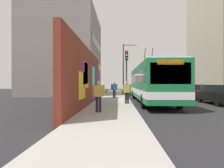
# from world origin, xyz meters

# --- Properties ---
(ground_plane) EXTENTS (80.00, 80.00, 0.00)m
(ground_plane) POSITION_xyz_m (0.00, 0.00, 0.00)
(ground_plane) COLOR #232326
(sidewalk_slab) EXTENTS (48.00, 3.20, 0.15)m
(sidewalk_slab) POSITION_xyz_m (0.00, 1.60, 0.07)
(sidewalk_slab) COLOR #9E9B93
(sidewalk_slab) RESTS_ON ground_plane
(graffiti_wall) EXTENTS (13.38, 0.32, 4.16)m
(graffiti_wall) POSITION_xyz_m (-4.31, 3.35, 2.08)
(graffiti_wall) COLOR maroon
(graffiti_wall) RESTS_ON ground_plane
(building_far_left) EXTENTS (13.21, 9.60, 12.17)m
(building_far_left) POSITION_xyz_m (11.20, 9.20, 6.08)
(building_far_left) COLOR gray
(building_far_left) RESTS_ON ground_plane
(city_bus) EXTENTS (12.64, 2.68, 5.02)m
(city_bus) POSITION_xyz_m (-1.10, -1.80, 1.80)
(city_bus) COLOR #19723F
(city_bus) RESTS_ON ground_plane
(parked_car_black) EXTENTS (4.80, 1.82, 1.58)m
(parked_car_black) POSITION_xyz_m (-2.21, -7.00, 0.84)
(parked_car_black) COLOR black
(parked_car_black) RESTS_ON ground_plane
(parked_car_red) EXTENTS (4.81, 1.76, 1.58)m
(parked_car_red) POSITION_xyz_m (3.26, -7.00, 0.83)
(parked_car_red) COLOR #B21E19
(parked_car_red) RESTS_ON ground_plane
(parked_car_dark_gray) EXTENTS (4.26, 1.90, 1.58)m
(parked_car_dark_gray) POSITION_xyz_m (8.71, -7.00, 0.83)
(parked_car_dark_gray) COLOR #38383D
(parked_car_dark_gray) RESTS_ON ground_plane
(parked_car_silver) EXTENTS (4.74, 1.88, 1.58)m
(parked_car_silver) POSITION_xyz_m (14.61, -7.00, 0.84)
(parked_car_silver) COLOR #B7B7BC
(parked_car_silver) RESTS_ON ground_plane
(pedestrian_midblock) EXTENTS (0.23, 0.68, 1.70)m
(pedestrian_midblock) POSITION_xyz_m (2.82, 1.55, 1.15)
(pedestrian_midblock) COLOR #1E1E2D
(pedestrian_midblock) RESTS_ON sidewalk_slab
(pedestrian_near_wall) EXTENTS (0.22, 0.67, 1.68)m
(pedestrian_near_wall) POSITION_xyz_m (-7.79, 2.14, 1.14)
(pedestrian_near_wall) COLOR #1E1E2D
(pedestrian_near_wall) RESTS_ON sidewalk_slab
(pedestrian_at_curb) EXTENTS (0.23, 0.75, 1.69)m
(pedestrian_at_curb) POSITION_xyz_m (-3.33, 0.44, 1.14)
(pedestrian_at_curb) COLOR #1E1E2D
(pedestrian_at_curb) RESTS_ON sidewalk_slab
(traffic_light) EXTENTS (0.49, 0.28, 4.51)m
(traffic_light) POSITION_xyz_m (-0.64, 0.35, 3.17)
(traffic_light) COLOR #2D382D
(traffic_light) RESTS_ON sidewalk_slab
(street_lamp) EXTENTS (0.44, 1.95, 6.72)m
(street_lamp) POSITION_xyz_m (7.18, 0.23, 4.02)
(street_lamp) COLOR #4C4C51
(street_lamp) RESTS_ON sidewalk_slab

